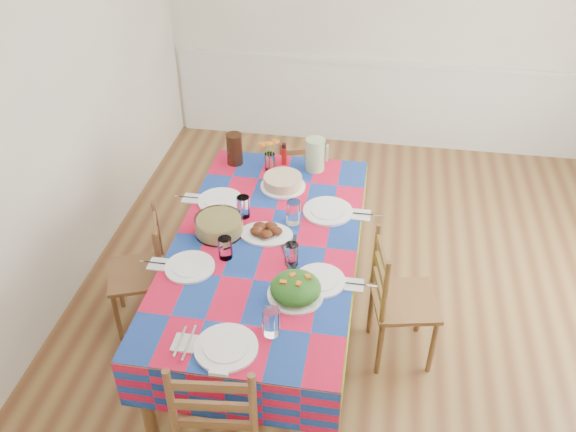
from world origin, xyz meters
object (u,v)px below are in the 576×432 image
(tea_pitcher, at_px, (234,149))
(chair_far, at_px, (299,181))
(dining_table, at_px, (266,253))
(chair_left, at_px, (143,273))
(meat_platter, at_px, (266,232))
(green_pitcher, at_px, (315,154))
(chair_right, at_px, (398,301))

(tea_pitcher, relative_size, chair_far, 0.28)
(dining_table, bearing_deg, chair_left, 179.03)
(chair_left, bearing_deg, tea_pitcher, 131.96)
(meat_platter, xyz_separation_m, green_pitcher, (0.20, 0.84, 0.10))
(tea_pitcher, distance_m, chair_right, 1.64)
(dining_table, xyz_separation_m, chair_right, (0.86, -0.01, -0.27))
(meat_platter, distance_m, chair_right, 0.96)
(chair_far, bearing_deg, dining_table, 71.94)
(chair_left, bearing_deg, chair_far, 126.30)
(green_pitcher, bearing_deg, tea_pitcher, -178.99)
(tea_pitcher, bearing_deg, dining_table, -65.67)
(green_pitcher, distance_m, tea_pitcher, 0.60)
(chair_left, xyz_separation_m, chair_right, (1.73, -0.02, 0.03))
(tea_pitcher, relative_size, chair_right, 0.25)
(green_pitcher, bearing_deg, chair_far, 111.91)
(tea_pitcher, distance_m, chair_left, 1.13)
(chair_far, relative_size, chair_right, 0.90)
(dining_table, height_order, chair_left, chair_left)
(meat_platter, xyz_separation_m, chair_left, (-0.86, -0.05, -0.42))
(meat_platter, relative_size, chair_left, 0.38)
(tea_pitcher, xyz_separation_m, chair_left, (-0.46, -0.89, -0.52))
(tea_pitcher, height_order, chair_right, tea_pitcher)
(green_pitcher, bearing_deg, meat_platter, -103.58)
(tea_pitcher, bearing_deg, chair_right, -35.62)
(meat_platter, height_order, tea_pitcher, tea_pitcher)
(dining_table, xyz_separation_m, green_pitcher, (0.19, 0.91, 0.22))
(dining_table, distance_m, chair_left, 0.92)
(green_pitcher, bearing_deg, dining_table, -102.03)
(dining_table, distance_m, meat_platter, 0.14)
(tea_pitcher, bearing_deg, meat_platter, -64.43)
(chair_right, bearing_deg, chair_left, 77.53)
(chair_far, bearing_deg, meat_platter, 71.50)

